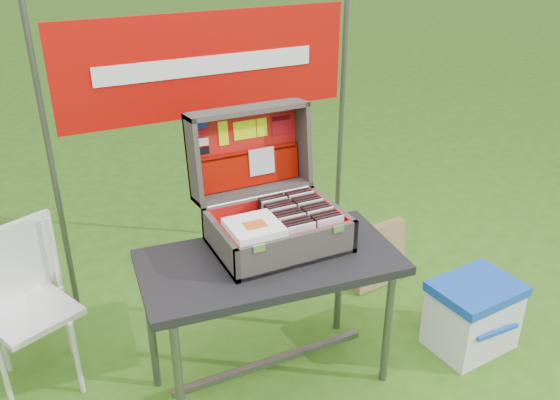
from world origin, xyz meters
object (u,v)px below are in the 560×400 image
chair (31,315)px  cardboard_box (379,256)px  cooler (472,315)px  suitcase (272,185)px  table (270,323)px

chair → cardboard_box: chair is taller
cooler → suitcase: bearing=155.0°
table → suitcase: 0.64m
suitcase → cooler: suitcase is taller
table → suitcase: (0.08, 0.14, 0.62)m
suitcase → cooler: (0.96, -0.34, -0.78)m
table → chair: (-0.97, 0.48, 0.04)m
table → suitcase: bearing=66.2°
chair → cardboard_box: (1.91, 0.00, -0.20)m
chair → suitcase: bearing=-41.1°
suitcase → table: bearing=-119.5°
table → cardboard_box: bearing=32.9°
cooler → chair: size_ratio=0.54×
cardboard_box → suitcase: bearing=-165.6°
cooler → table: bearing=163.7°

